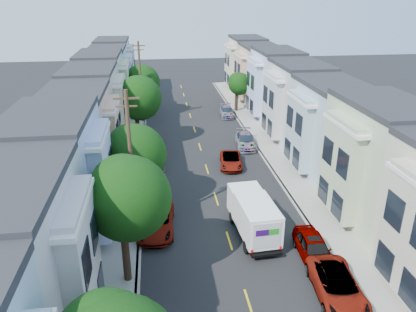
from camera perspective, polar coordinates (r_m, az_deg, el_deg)
ground at (r=28.16m, az=3.01°, el=-11.83°), size 160.00×160.00×0.00m
road_slab at (r=41.29m, az=-0.68°, el=-0.18°), size 12.00×70.00×0.02m
curb_left at (r=41.06m, az=-9.10°, el=-0.51°), size 0.30×70.00×0.15m
curb_right at (r=42.35m, az=7.47°, el=0.30°), size 0.30×70.00×0.15m
sidewalk_left at (r=41.13m, az=-10.90°, el=-0.60°), size 2.60×70.00×0.15m
sidewalk_right at (r=42.69m, az=9.16°, el=0.38°), size 2.60×70.00×0.15m
centerline at (r=41.29m, az=-0.68°, el=-0.20°), size 0.12×70.00×0.01m
townhouse_row_left at (r=41.60m, az=-16.12°, el=-0.95°), size 5.00×70.00×8.50m
townhouse_row_right at (r=43.92m, az=13.92°, el=0.53°), size 5.00×70.00×8.50m
tree_b at (r=22.30m, az=-11.40°, el=-5.90°), size 4.70×4.70×7.79m
tree_c at (r=30.46m, az=-10.38°, el=0.08°), size 4.70×4.70×6.83m
tree_d at (r=43.48m, az=-9.75°, el=8.02°), size 4.70×4.70×7.69m
tree_e at (r=54.70m, az=-9.36°, el=10.14°), size 4.70×4.70×6.93m
tree_far_r at (r=56.61m, az=4.37°, el=10.04°), size 3.10×3.10×5.44m
utility_pole_near at (r=27.14m, az=-10.75°, el=-1.19°), size 1.60×0.26×10.00m
utility_pole_far at (r=52.03m, az=-9.46°, el=10.18°), size 1.60×0.26×10.00m
fedex_truck at (r=28.12m, az=6.38°, el=-8.20°), size 2.27×5.89×2.83m
lead_sedan at (r=39.01m, az=3.23°, el=-0.64°), size 2.60×4.66×1.23m
parked_left_c at (r=29.07m, az=-7.34°, el=-9.08°), size 2.77×5.48×1.49m
parked_left_d at (r=39.55m, az=-7.52°, el=-0.42°), size 2.01×4.41×1.30m
parked_right_a at (r=24.39m, az=17.72°, el=-17.09°), size 2.87×5.40×1.44m
parked_right_b at (r=26.90m, az=14.65°, el=-12.46°), size 2.07×4.84×1.54m
parked_right_c at (r=44.09m, az=5.27°, el=2.19°), size 2.49×4.95×1.43m
parked_right_d at (r=55.03m, az=2.66°, el=6.26°), size 2.05×4.31×1.26m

